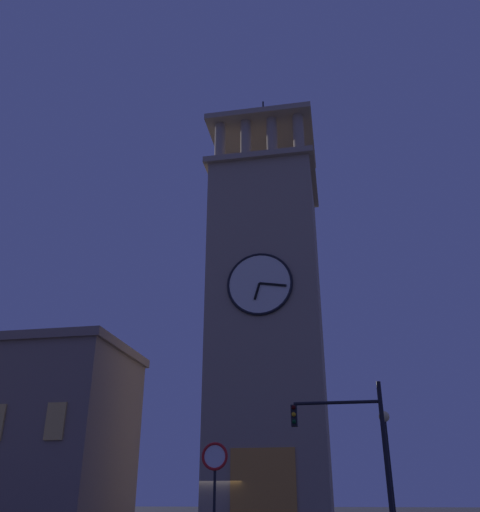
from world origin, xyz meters
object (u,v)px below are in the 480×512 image
at_px(traffic_signal_near, 354,440).
at_px(street_lamp, 388,450).
at_px(no_horn_sign, 215,467).
at_px(clocktower, 268,326).

bearing_deg(traffic_signal_near, street_lamp, -112.58).
bearing_deg(traffic_signal_near, no_horn_sign, 45.18).
relative_size(traffic_signal_near, no_horn_sign, 1.74).
bearing_deg(street_lamp, clocktower, -52.58).
xyz_separation_m(clocktower, street_lamp, (-5.67, 7.41, -7.67)).
bearing_deg(no_horn_sign, traffic_signal_near, -134.82).
bearing_deg(no_horn_sign, street_lamp, -126.35).
relative_size(traffic_signal_near, street_lamp, 1.12).
height_order(clocktower, no_horn_sign, clocktower).
bearing_deg(clocktower, traffic_signal_near, 111.84).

